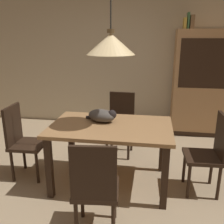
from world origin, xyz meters
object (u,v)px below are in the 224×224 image
(hutch_bookcase, at_px, (205,86))
(book_yellow_short, at_px, (185,23))
(chair_left_side, at_px, (22,138))
(cat_sleeping, at_px, (103,116))
(book_green_slim, at_px, (188,21))
(book_brown_thick, at_px, (192,22))
(chair_far_back, at_px, (121,121))
(dining_table, at_px, (111,133))
(pendant_lamp, at_px, (111,44))
(chair_right_side, at_px, (210,151))
(chair_near_front, at_px, (95,186))

(hutch_bookcase, xyz_separation_m, book_yellow_short, (-0.43, 0.00, 1.05))
(chair_left_side, xyz_separation_m, cat_sleeping, (1.01, 0.12, 0.32))
(chair_left_side, xyz_separation_m, book_green_slim, (2.12, 1.93, 1.47))
(hutch_bookcase, bearing_deg, chair_left_side, -142.37)
(book_yellow_short, bearing_deg, book_brown_thick, 0.00)
(chair_far_back, bearing_deg, cat_sleeping, -99.31)
(chair_far_back, height_order, hutch_bookcase, hutch_bookcase)
(book_brown_thick, bearing_deg, dining_table, -118.69)
(book_yellow_short, xyz_separation_m, book_green_slim, (0.05, 0.00, 0.04))
(pendant_lamp, bearing_deg, dining_table, -72.65)
(chair_far_back, relative_size, chair_right_side, 1.00)
(chair_near_front, bearing_deg, book_brown_thick, 69.57)
(hutch_bookcase, bearing_deg, cat_sleeping, -129.49)
(book_yellow_short, relative_size, book_brown_thick, 0.83)
(chair_right_side, height_order, cat_sleeping, chair_right_side)
(chair_left_side, relative_size, hutch_bookcase, 0.50)
(pendant_lamp, distance_m, book_brown_thick, 2.21)
(chair_left_side, height_order, book_yellow_short, book_yellow_short)
(book_brown_thick, bearing_deg, chair_far_back, -135.08)
(book_yellow_short, height_order, book_green_slim, book_green_slim)
(cat_sleeping, xyz_separation_m, book_brown_thick, (1.17, 1.81, 1.13))
(book_green_slim, bearing_deg, dining_table, -117.27)
(chair_near_front, relative_size, pendant_lamp, 0.72)
(chair_far_back, xyz_separation_m, pendant_lamp, (-0.00, -0.88, 1.15))
(pendant_lamp, bearing_deg, chair_far_back, 89.73)
(dining_table, relative_size, chair_far_back, 1.51)
(chair_near_front, height_order, chair_right_side, same)
(book_green_slim, bearing_deg, pendant_lamp, -117.27)
(chair_far_back, xyz_separation_m, cat_sleeping, (-0.13, -0.76, 0.32))
(chair_far_back, bearing_deg, book_brown_thick, 44.92)
(chair_far_back, bearing_deg, book_yellow_short, 48.15)
(chair_near_front, relative_size, book_yellow_short, 4.65)
(book_yellow_short, bearing_deg, cat_sleeping, -120.40)
(hutch_bookcase, bearing_deg, book_yellow_short, 179.80)
(dining_table, xyz_separation_m, hutch_bookcase, (1.37, 1.92, 0.24))
(pendant_lamp, bearing_deg, chair_left_side, -179.85)
(book_yellow_short, bearing_deg, book_green_slim, 0.00)
(hutch_bookcase, height_order, book_brown_thick, book_brown_thick)
(dining_table, distance_m, book_green_slim, 2.54)
(chair_near_front, height_order, hutch_bookcase, hutch_bookcase)
(cat_sleeping, xyz_separation_m, pendant_lamp, (0.12, -0.11, 0.84))
(chair_right_side, bearing_deg, chair_near_front, -141.78)
(hutch_bookcase, bearing_deg, chair_right_side, -97.14)
(dining_table, height_order, book_brown_thick, book_brown_thick)
(chair_far_back, bearing_deg, chair_left_side, -142.11)
(chair_left_side, height_order, cat_sleeping, chair_left_side)
(chair_near_front, distance_m, book_yellow_short, 3.28)
(cat_sleeping, bearing_deg, book_brown_thick, 57.03)
(book_yellow_short, bearing_deg, chair_far_back, -131.85)
(chair_right_side, relative_size, chair_left_side, 1.00)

